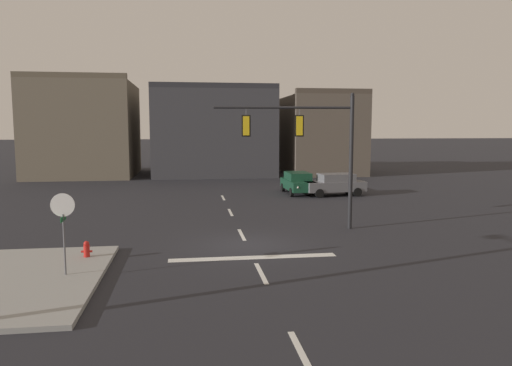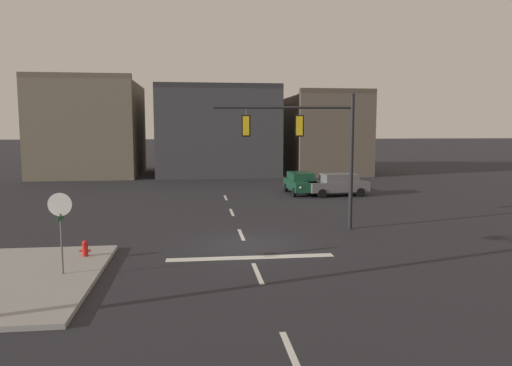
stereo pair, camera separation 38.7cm
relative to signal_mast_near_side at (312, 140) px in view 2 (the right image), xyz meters
The scene contains 10 objects.
ground_plane 6.23m from the signal_mast_near_side, 141.12° to the right, with size 400.00×400.00×0.00m, color #232328.
sidewalk_near_corner 13.81m from the signal_mast_near_side, 148.81° to the right, with size 5.00×8.00×0.15m, color gray.
stop_bar_paint 7.35m from the signal_mast_near_side, 125.88° to the right, with size 6.40×0.50×0.01m, color silver.
lane_centreline 5.62m from the signal_mast_near_side, 167.04° to the right, with size 0.16×26.40×0.01m.
signal_mast_near_side is the anchor object (origin of this frame).
stop_sign 12.06m from the signal_mast_near_side, 146.53° to the right, with size 0.76×0.64×2.83m.
car_lot_nearside 12.64m from the signal_mast_near_side, 67.31° to the left, with size 4.58×2.25×1.61m.
car_lot_middle 13.26m from the signal_mast_near_side, 79.78° to the left, with size 2.00×4.49×1.61m.
fire_hydrant 11.34m from the signal_mast_near_side, 155.65° to the right, with size 0.40×0.30×0.75m.
building_row 29.93m from the signal_mast_near_side, 100.51° to the left, with size 33.75×11.64×9.95m.
Camera 2 is at (-2.00, -19.80, 4.90)m, focal length 33.82 mm.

